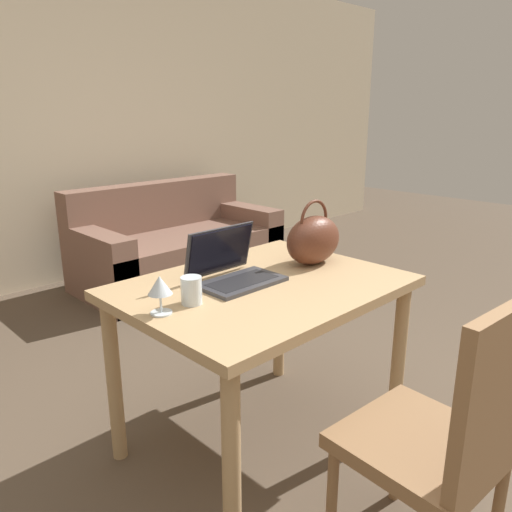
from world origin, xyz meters
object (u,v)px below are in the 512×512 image
(drinking_glass, at_px, (191,290))
(laptop, at_px, (231,267))
(wine_glass, at_px, (160,287))
(handbag, at_px, (313,239))
(couch, at_px, (177,247))
(chair, at_px, (449,433))

(drinking_glass, bearing_deg, laptop, 18.20)
(wine_glass, xyz_separation_m, handbag, (0.82, 0.01, 0.02))
(couch, xyz_separation_m, wine_glass, (-1.54, -2.09, 0.57))
(laptop, bearing_deg, chair, -90.22)
(couch, xyz_separation_m, drinking_glass, (-1.41, -2.09, 0.52))
(laptop, xyz_separation_m, handbag, (0.42, -0.08, 0.05))
(chair, xyz_separation_m, wine_glass, (-0.40, 0.86, 0.33))
(couch, height_order, handbag, handbag)
(laptop, xyz_separation_m, wine_glass, (-0.40, -0.09, 0.04))
(wine_glass, bearing_deg, drinking_glass, 0.16)
(handbag, bearing_deg, wine_glass, -179.42)
(laptop, height_order, drinking_glass, laptop)
(laptop, xyz_separation_m, drinking_glass, (-0.27, -0.09, -0.01))
(wine_glass, bearing_deg, couch, 53.55)
(drinking_glass, height_order, wine_glass, wine_glass)
(couch, height_order, wine_glass, wine_glass)
(chair, distance_m, couch, 3.17)
(drinking_glass, xyz_separation_m, handbag, (0.69, 0.01, 0.06))
(chair, distance_m, laptop, 0.99)
(chair, height_order, handbag, handbag)
(drinking_glass, height_order, handbag, handbag)
(laptop, bearing_deg, couch, 60.28)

